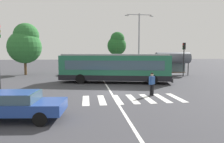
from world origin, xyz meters
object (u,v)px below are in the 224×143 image
at_px(traffic_light_far_corner, 184,54).
at_px(background_tree_left, 25,44).
at_px(city_transit_bus, 115,68).
at_px(background_tree_right, 117,44).
at_px(parked_car_champagne, 108,69).
at_px(parked_car_red, 125,69).
at_px(foreground_sedan, 16,104).
at_px(parked_car_blue, 89,69).
at_px(bus_stop_shelter, 173,58).
at_px(twin_arm_street_lamp, 139,38).
at_px(parked_car_charcoal, 72,69).
at_px(pedestrian_crossing_street, 152,83).

relative_size(traffic_light_far_corner, background_tree_left, 0.61).
height_order(city_transit_bus, background_tree_right, background_tree_right).
bearing_deg(city_transit_bus, background_tree_left, 142.10).
bearing_deg(parked_car_champagne, parked_car_red, 5.61).
relative_size(foreground_sedan, parked_car_champagne, 1.03).
bearing_deg(traffic_light_far_corner, parked_car_red, 146.85).
bearing_deg(parked_car_blue, parked_car_red, -0.41).
distance_m(bus_stop_shelter, twin_arm_street_lamp, 5.49).
relative_size(city_transit_bus, parked_car_charcoal, 2.60).
bearing_deg(parked_car_blue, background_tree_right, 54.60).
relative_size(pedestrian_crossing_street, foreground_sedan, 0.37).
distance_m(foreground_sedan, parked_car_blue, 20.37).
bearing_deg(city_transit_bus, bus_stop_shelter, 30.80).
xyz_separation_m(parked_car_charcoal, traffic_light_far_corner, (15.03, -4.63, 2.28)).
height_order(pedestrian_crossing_street, bus_stop_shelter, bus_stop_shelter).
height_order(parked_car_charcoal, traffic_light_far_corner, traffic_light_far_corner).
xyz_separation_m(parked_car_blue, background_tree_right, (5.37, 7.56, 4.11)).
height_order(pedestrian_crossing_street, background_tree_left, background_tree_left).
relative_size(foreground_sedan, background_tree_right, 0.66).
bearing_deg(parked_car_red, parked_car_charcoal, 179.86).
bearing_deg(bus_stop_shelter, city_transit_bus, -149.20).
bearing_deg(parked_car_blue, traffic_light_far_corner, -20.34).
xyz_separation_m(pedestrian_crossing_street, parked_car_blue, (-4.40, 15.64, -0.20)).
height_order(parked_car_blue, traffic_light_far_corner, traffic_light_far_corner).
xyz_separation_m(foreground_sedan, twin_arm_street_lamp, (10.72, 17.61, 4.54)).
distance_m(pedestrian_crossing_street, background_tree_right, 23.54).
height_order(parked_car_champagne, background_tree_left, background_tree_left).
relative_size(pedestrian_crossing_street, background_tree_left, 0.23).
bearing_deg(pedestrian_crossing_street, parked_car_red, 86.01).
xyz_separation_m(city_transit_bus, background_tree_left, (-11.70, 9.11, 2.90)).
relative_size(foreground_sedan, background_tree_left, 0.63).
distance_m(parked_car_blue, twin_arm_street_lamp, 8.64).
height_order(pedestrian_crossing_street, background_tree_right, background_tree_right).
xyz_separation_m(parked_car_charcoal, parked_car_red, (7.97, -0.02, 0.00)).
bearing_deg(background_tree_right, parked_car_blue, -125.40).
height_order(pedestrian_crossing_street, traffic_light_far_corner, traffic_light_far_corner).
height_order(city_transit_bus, bus_stop_shelter, bus_stop_shelter).
distance_m(city_transit_bus, parked_car_blue, 9.29).
bearing_deg(parked_car_charcoal, pedestrian_crossing_street, -66.21).
xyz_separation_m(pedestrian_crossing_street, parked_car_charcoal, (-6.88, 15.62, -0.20)).
distance_m(parked_car_blue, parked_car_champagne, 2.82).
distance_m(parked_car_champagne, background_tree_left, 12.51).
height_order(bus_stop_shelter, background_tree_left, background_tree_left).
bearing_deg(pedestrian_crossing_street, background_tree_right, 87.60).
relative_size(city_transit_bus, traffic_light_far_corner, 2.64).
xyz_separation_m(city_transit_bus, background_tree_right, (2.79, 16.44, 3.28)).
xyz_separation_m(pedestrian_crossing_street, parked_car_red, (1.09, 15.60, -0.20)).
bearing_deg(twin_arm_street_lamp, parked_car_champagne, 153.01).
bearing_deg(traffic_light_far_corner, city_transit_bus, -156.96).
height_order(parked_car_red, background_tree_left, background_tree_left).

